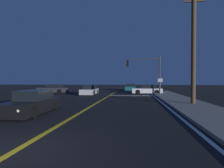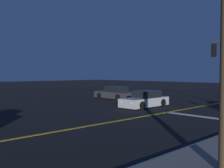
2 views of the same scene
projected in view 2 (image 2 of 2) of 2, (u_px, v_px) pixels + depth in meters
lane_line_center at (60, 131)px, 12.29m from camera, size 0.20×34.83×0.01m
lane_line_edge_right at (155, 159)px, 8.22m from camera, size 0.16×34.83×0.01m
stop_bar at (207, 117)px, 16.15m from camera, size 5.83×0.50×0.01m
car_lead_oncoming_silver at (145, 100)px, 21.11m from camera, size 1.90×4.50×1.34m
car_mid_block_charcoal at (115, 94)px, 27.97m from camera, size 4.65×2.05×1.34m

